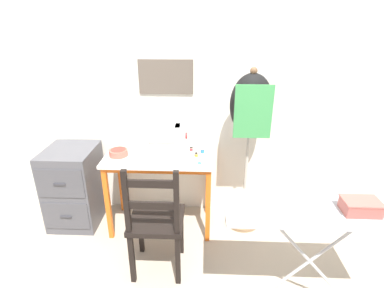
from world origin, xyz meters
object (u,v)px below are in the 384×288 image
ironing_board (319,213)px  storage_box (361,206)px  thread_spool_mid_table (196,155)px  thread_spool_far_edge (203,151)px  thread_spool_near_machine (191,149)px  wooden_chair (156,222)px  sewing_machine (167,140)px  dress_form (251,114)px  scissors (203,163)px  fabric_bowl (118,152)px  filing_cabinet (74,186)px

ironing_board → storage_box: 0.23m
thread_spool_mid_table → thread_spool_far_edge: size_ratio=0.88×
thread_spool_near_machine → wooden_chair: size_ratio=0.04×
sewing_machine → thread_spool_near_machine: 0.24m
wooden_chair → storage_box: size_ratio=4.50×
dress_form → scissors: bearing=-152.7°
fabric_bowl → thread_spool_far_edge: size_ratio=3.65×
dress_form → thread_spool_near_machine: bearing=174.3°
thread_spool_near_machine → ironing_board: bearing=-49.5°
dress_form → storage_box: size_ratio=7.10×
storage_box → filing_cabinet: bearing=156.6°
wooden_chair → thread_spool_near_machine: bearing=71.0°
fabric_bowl → thread_spool_mid_table: (0.68, 0.01, -0.01)m
thread_spool_near_machine → filing_cabinet: thread_spool_near_machine is taller
wooden_chair → filing_cabinet: wooden_chair is taller
thread_spool_near_machine → thread_spool_far_edge: thread_spool_far_edge is taller
wooden_chair → thread_spool_mid_table: bearing=63.0°
dress_form → fabric_bowl: bearing=-175.9°
fabric_bowl → wooden_chair: 0.74m
thread_spool_far_edge → ironing_board: ironing_board is taller
sewing_machine → dress_form: dress_form is taller
thread_spool_far_edge → storage_box: size_ratio=0.21×
thread_spool_mid_table → wooden_chair: 0.69m
scissors → fabric_bowl: bearing=170.6°
sewing_machine → dress_form: 0.75m
thread_spool_mid_table → filing_cabinet: (-1.16, 0.05, -0.38)m
sewing_machine → fabric_bowl: (-0.42, -0.06, -0.10)m
wooden_chair → dress_form: (0.73, 0.62, 0.66)m
fabric_bowl → thread_spool_mid_table: size_ratio=4.14×
dress_form → thread_spool_mid_table: bearing=-171.2°
thread_spool_far_edge → storage_box: bearing=-45.8°
fabric_bowl → thread_spool_mid_table: fabric_bowl is taller
scissors → thread_spool_far_edge: size_ratio=2.88×
thread_spool_near_machine → wooden_chair: (-0.23, -0.67, -0.30)m
scissors → filing_cabinet: size_ratio=0.17×
wooden_chair → filing_cabinet: bearing=145.6°
sewing_machine → thread_spool_far_edge: 0.33m
storage_box → thread_spool_far_edge: bearing=134.2°
sewing_machine → wooden_chair: bearing=-92.2°
thread_spool_near_machine → thread_spool_far_edge: 0.11m
fabric_bowl → thread_spool_far_edge: (0.73, 0.09, -0.01)m
thread_spool_near_machine → wooden_chair: wooden_chair is taller
fabric_bowl → filing_cabinet: bearing=172.6°
sewing_machine → storage_box: size_ratio=1.80×
fabric_bowl → storage_box: bearing=-27.5°
thread_spool_mid_table → sewing_machine: bearing=168.4°
storage_box → wooden_chair: bearing=165.6°
storage_box → dress_form: bearing=118.9°
scissors → wooden_chair: wooden_chair is taller
ironing_board → storage_box: bearing=-10.9°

